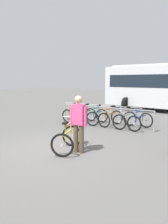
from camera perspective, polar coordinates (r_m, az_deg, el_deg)
ground_plane at (r=6.86m, az=-7.49°, el=-9.38°), size 80.00×80.00×0.00m
bike_rack_rail at (r=9.99m, az=5.19°, el=0.37°), size 4.61×0.07×0.88m
racked_bike_yellow at (r=11.19m, az=-2.69°, el=-0.48°), size 0.70×1.14×0.98m
racked_bike_red at (r=10.79m, az=0.27°, el=-0.80°), size 0.67×1.11×0.97m
racked_bike_teal at (r=10.42m, az=3.46°, el=-1.14°), size 0.76×1.14×0.97m
racked_bike_orange at (r=10.08m, az=6.88°, el=-1.50°), size 0.78×1.16×0.97m
racked_bike_white at (r=9.79m, az=10.51°, el=-1.88°), size 0.70×1.13×0.97m
racked_bike_blue at (r=9.53m, az=14.36°, el=-2.28°), size 0.81×1.17×0.97m
featured_bicycle at (r=6.57m, az=-4.00°, el=-5.71°), size 1.01×1.26×1.09m
person_with_featured_bike at (r=6.22m, az=-1.41°, el=-2.50°), size 0.53×0.24×1.64m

